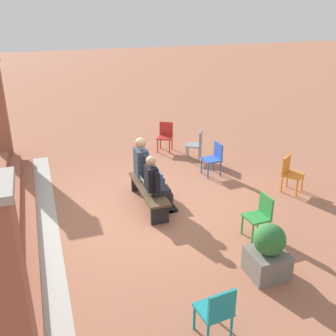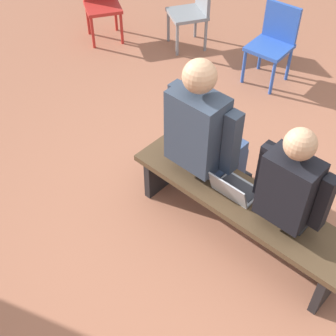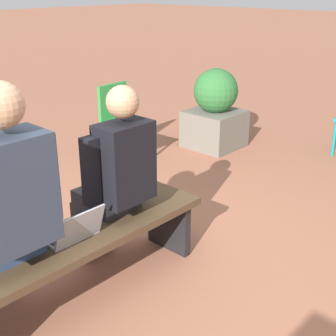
# 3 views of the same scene
# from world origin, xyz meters

# --- Properties ---
(ground_plane) EXTENTS (60.00, 60.00, 0.00)m
(ground_plane) POSITION_xyz_m (0.00, 0.00, 0.00)
(ground_plane) COLOR #9E6047
(bench) EXTENTS (1.80, 0.44, 0.45)m
(bench) POSITION_xyz_m (0.07, -0.12, 0.35)
(bench) COLOR #4C3823
(bench) RESTS_ON ground
(person_student) EXTENTS (0.52, 0.66, 1.31)m
(person_student) POSITION_xyz_m (-0.29, -0.19, 0.70)
(person_student) COLOR #232328
(person_student) RESTS_ON ground
(person_adult) EXTENTS (0.60, 0.76, 1.45)m
(person_adult) POSITION_xyz_m (0.48, -0.19, 0.76)
(person_adult) COLOR #384C75
(person_adult) RESTS_ON ground
(laptop) EXTENTS (0.32, 0.29, 0.21)m
(laptop) POSITION_xyz_m (0.13, -0.11, 0.50)
(laptop) COLOR #9EA0A5
(laptop) RESTS_ON bench
(plastic_chair_near_bench_left) EXTENTS (0.44, 0.44, 0.84)m
(plastic_chair_near_bench_left) POSITION_xyz_m (-1.77, -1.78, 0.48)
(plastic_chair_near_bench_left) COLOR #2D893D
(plastic_chair_near_bench_left) RESTS_ON ground
(planter) EXTENTS (0.60, 0.60, 0.94)m
(planter) POSITION_xyz_m (-2.82, -1.29, 0.44)
(planter) COLOR #6B665B
(planter) RESTS_ON ground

